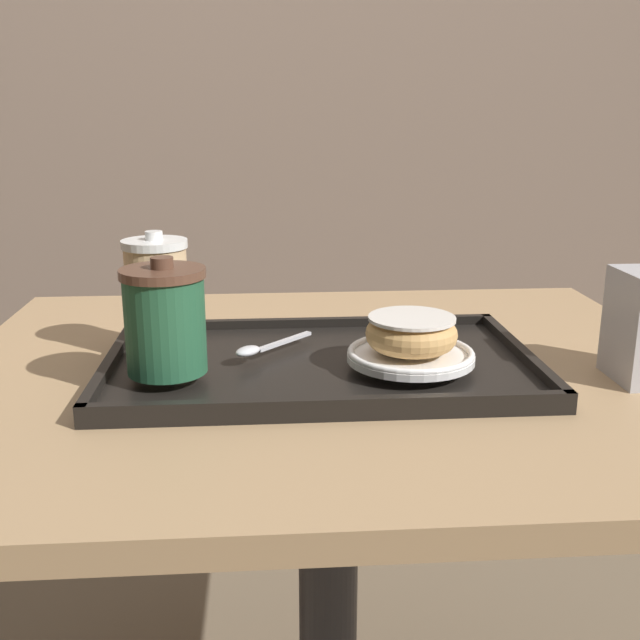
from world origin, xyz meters
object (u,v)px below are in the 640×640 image
object	(u,v)px
coffee_cup_rear	(157,288)
donut_chocolate_glazed	(411,333)
coffee_cup_front	(165,320)
spoon	(258,348)

from	to	relation	value
coffee_cup_rear	donut_chocolate_glazed	bearing A→B (deg)	-21.55
coffee_cup_front	spoon	bearing A→B (deg)	31.78
coffee_cup_front	donut_chocolate_glazed	distance (m)	0.28
coffee_cup_front	spoon	xyz separation A→B (m)	(0.10, 0.06, -0.06)
coffee_cup_rear	spoon	distance (m)	0.16
coffee_cup_rear	spoon	size ratio (longest dim) A/B	1.30
coffee_cup_front	donut_chocolate_glazed	bearing A→B (deg)	3.48
coffee_cup_front	donut_chocolate_glazed	world-z (taller)	coffee_cup_front
donut_chocolate_glazed	spoon	world-z (taller)	donut_chocolate_glazed
donut_chocolate_glazed	spoon	size ratio (longest dim) A/B	1.01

